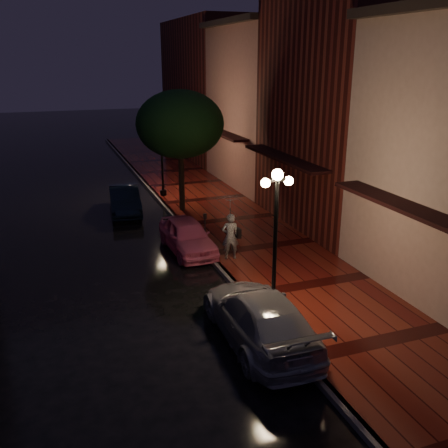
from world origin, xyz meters
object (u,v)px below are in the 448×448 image
object	(u,v)px
streetlamp_far	(162,151)
parking_meter	(205,226)
street_tree	(180,126)
streetlamp_near	(275,234)
navy_car	(125,200)
silver_car	(259,317)
pink_car	(187,236)
woman_with_umbrella	(230,217)

from	to	relation	value
streetlamp_far	parking_meter	size ratio (longest dim) A/B	3.26
parking_meter	street_tree	bearing A→B (deg)	80.23
streetlamp_near	navy_car	bearing A→B (deg)	101.49
silver_car	parking_meter	world-z (taller)	parking_meter
pink_car	navy_car	size ratio (longest dim) A/B	0.96
pink_car	woman_with_umbrella	distance (m)	2.30
street_tree	silver_car	size ratio (longest dim) A/B	1.17
streetlamp_near	silver_car	size ratio (longest dim) A/B	0.87
navy_car	silver_car	xyz separation A→B (m)	(1.48, -13.08, 0.06)
pink_car	navy_car	bearing A→B (deg)	101.51
woman_with_umbrella	streetlamp_far	bearing A→B (deg)	-77.48
navy_car	parking_meter	xyz separation A→B (m)	(2.23, -6.02, 0.29)
street_tree	pink_car	xyz separation A→B (m)	(-1.21, -5.11, -3.59)
street_tree	streetlamp_far	bearing A→B (deg)	94.91
street_tree	silver_car	world-z (taller)	street_tree
streetlamp_near	woman_with_umbrella	xyz separation A→B (m)	(0.25, 4.27, -0.82)
silver_car	woman_with_umbrella	size ratio (longest dim) A/B	2.02
streetlamp_near	silver_car	xyz separation A→B (m)	(-0.95, -1.14, -1.88)
silver_car	streetlamp_near	bearing A→B (deg)	-128.46
streetlamp_far	pink_car	bearing A→B (deg)	-96.67
streetlamp_far	parking_meter	distance (m)	8.24
navy_car	parking_meter	bearing A→B (deg)	-64.55
parking_meter	woman_with_umbrella	bearing A→B (deg)	-79.32
streetlamp_near	street_tree	xyz separation A→B (m)	(0.26, 10.99, 1.64)
streetlamp_near	parking_meter	world-z (taller)	streetlamp_near
silver_car	woman_with_umbrella	bearing A→B (deg)	-101.24
street_tree	navy_car	xyz separation A→B (m)	(-2.69, 0.95, -3.58)
streetlamp_near	pink_car	xyz separation A→B (m)	(-0.95, 5.88, -1.94)
streetlamp_near	silver_car	world-z (taller)	streetlamp_near
streetlamp_near	street_tree	size ratio (longest dim) A/B	0.74
streetlamp_far	pink_car	xyz separation A→B (m)	(-0.95, -8.12, -1.94)
street_tree	parking_meter	distance (m)	6.06
navy_car	silver_car	size ratio (longest dim) A/B	0.81
pink_car	silver_car	distance (m)	7.02
woman_with_umbrella	navy_car	bearing A→B (deg)	-59.71
pink_car	woman_with_umbrella	world-z (taller)	woman_with_umbrella
streetlamp_far	pink_car	size ratio (longest dim) A/B	1.12
woman_with_umbrella	parking_meter	bearing A→B (deg)	-63.69
streetlamp_near	navy_car	world-z (taller)	streetlamp_near
streetlamp_far	pink_car	distance (m)	8.41
pink_car	parking_meter	bearing A→B (deg)	1.52
streetlamp_far	parking_meter	world-z (taller)	streetlamp_far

